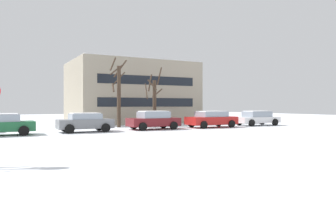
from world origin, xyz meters
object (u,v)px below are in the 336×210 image
at_px(parked_car_green, 0,124).
at_px(parked_car_gray, 85,122).
at_px(parked_car_maroon, 154,120).
at_px(parked_car_red, 211,119).
at_px(parked_car_white, 257,118).

distance_m(parked_car_green, parked_car_gray, 5.51).
bearing_deg(parked_car_gray, parked_car_maroon, -0.23).
distance_m(parked_car_green, parked_car_red, 16.53).
distance_m(parked_car_red, parked_car_white, 5.51).
bearing_deg(parked_car_gray, parked_car_red, -1.55).
bearing_deg(parked_car_red, parked_car_gray, 178.45).
distance_m(parked_car_gray, parked_car_red, 11.03).
xyz_separation_m(parked_car_green, parked_car_red, (16.53, -0.10, 0.02)).
xyz_separation_m(parked_car_green, parked_car_gray, (5.51, 0.19, -0.01)).
height_order(parked_car_maroon, parked_car_white, parked_car_maroon).
relative_size(parked_car_red, parked_car_white, 0.99).
distance_m(parked_car_green, parked_car_maroon, 11.02).
bearing_deg(parked_car_green, parked_car_white, 0.25).
bearing_deg(parked_car_maroon, parked_car_green, -179.10).
distance_m(parked_car_maroon, parked_car_white, 11.02).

